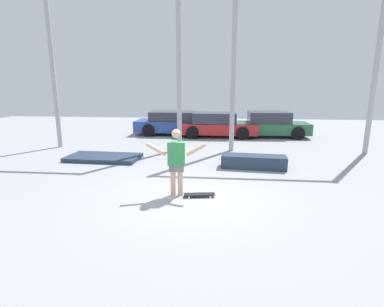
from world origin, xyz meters
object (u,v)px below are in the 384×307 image
(grind_box, at_px, (254,162))
(parked_car_green, at_px, (270,125))
(skateboard, at_px, (199,194))
(parked_car_blue, at_px, (175,123))
(skateboarder, at_px, (176,160))
(manual_pad, at_px, (104,157))
(parked_car_red, at_px, (217,125))

(grind_box, bearing_deg, parked_car_green, 76.85)
(skateboard, relative_size, grind_box, 0.38)
(parked_car_blue, bearing_deg, parked_car_green, -2.88)
(skateboarder, height_order, manual_pad, skateboarder)
(parked_car_green, bearing_deg, skateboarder, -113.44)
(parked_car_blue, distance_m, parked_car_red, 2.39)
(skateboarder, height_order, parked_car_blue, skateboarder)
(manual_pad, bearing_deg, grind_box, -6.51)
(skateboarder, height_order, grind_box, skateboarder)
(skateboarder, xyz_separation_m, grind_box, (2.20, 2.80, -0.72))
(grind_box, height_order, manual_pad, grind_box)
(skateboarder, distance_m, grind_box, 3.64)
(skateboard, height_order, parked_car_red, parked_car_red)
(skateboard, bearing_deg, skateboarder, 165.26)
(grind_box, bearing_deg, parked_car_blue, 118.97)
(skateboarder, relative_size, skateboard, 2.10)
(skateboard, xyz_separation_m, parked_car_green, (3.14, 9.34, 0.59))
(grind_box, height_order, parked_car_green, parked_car_green)
(parked_car_blue, bearing_deg, skateboard, -77.92)
(skateboarder, distance_m, parked_car_red, 9.06)
(skateboard, xyz_separation_m, parked_car_red, (0.24, 9.08, 0.57))
(skateboard, bearing_deg, grind_box, 50.96)
(parked_car_red, bearing_deg, parked_car_blue, 167.55)
(manual_pad, height_order, parked_car_blue, parked_car_blue)
(grind_box, xyz_separation_m, parked_car_red, (-1.38, 6.22, 0.41))
(parked_car_blue, bearing_deg, manual_pad, -106.70)
(manual_pad, relative_size, parked_car_blue, 0.59)
(skateboard, relative_size, manual_pad, 0.30)
(skateboard, height_order, grind_box, grind_box)
(skateboard, height_order, parked_car_green, parked_car_green)
(skateboarder, bearing_deg, parked_car_green, 63.41)
(parked_car_blue, bearing_deg, parked_car_red, -12.44)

